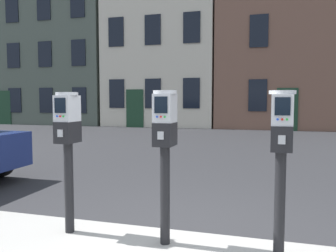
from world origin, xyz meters
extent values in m
cylinder|color=black|center=(-1.17, -0.15, 0.60)|extent=(0.09, 0.09, 0.91)
cube|color=black|center=(-1.17, -0.15, 1.16)|extent=(0.17, 0.24, 0.21)
cube|color=#A5A8AD|center=(-1.17, -0.27, 1.16)|extent=(0.06, 0.01, 0.07)
cube|color=#B7BABF|center=(-1.17, -0.15, 1.39)|extent=(0.17, 0.23, 0.26)
cube|color=black|center=(-1.17, -0.27, 1.42)|extent=(0.12, 0.01, 0.14)
cylinder|color=blue|center=(-1.20, -0.27, 1.32)|extent=(0.02, 0.01, 0.02)
cylinder|color=red|center=(-1.17, -0.27, 1.32)|extent=(0.02, 0.01, 0.02)
cylinder|color=green|center=(-1.13, -0.27, 1.32)|extent=(0.02, 0.01, 0.02)
cylinder|color=#B7BABF|center=(-1.17, -0.15, 1.53)|extent=(0.22, 0.22, 0.03)
cylinder|color=black|center=(-0.16, -0.15, 0.60)|extent=(0.09, 0.09, 0.92)
cube|color=black|center=(-0.16, -0.15, 1.16)|extent=(0.17, 0.24, 0.21)
cube|color=#A5A8AD|center=(-0.16, -0.27, 1.16)|extent=(0.06, 0.01, 0.07)
cube|color=#B7BABF|center=(-0.16, -0.15, 1.40)|extent=(0.17, 0.23, 0.26)
cube|color=black|center=(-0.16, -0.27, 1.43)|extent=(0.12, 0.01, 0.15)
cylinder|color=blue|center=(-0.20, -0.27, 1.33)|extent=(0.02, 0.01, 0.02)
cylinder|color=red|center=(-0.16, -0.27, 1.33)|extent=(0.02, 0.01, 0.02)
cylinder|color=green|center=(-0.13, -0.27, 1.33)|extent=(0.02, 0.01, 0.02)
cylinder|color=#B7BABF|center=(-0.16, -0.15, 1.54)|extent=(0.22, 0.22, 0.03)
cylinder|color=black|center=(0.85, -0.15, 0.60)|extent=(0.09, 0.09, 0.91)
cube|color=black|center=(0.85, -0.15, 1.16)|extent=(0.17, 0.24, 0.21)
cube|color=#A5A8AD|center=(0.84, -0.27, 1.16)|extent=(0.06, 0.01, 0.07)
cube|color=#B7BABF|center=(0.85, -0.15, 1.39)|extent=(0.17, 0.23, 0.26)
cube|color=black|center=(0.84, -0.27, 1.42)|extent=(0.12, 0.01, 0.14)
cylinder|color=blue|center=(0.81, -0.27, 1.32)|extent=(0.02, 0.01, 0.02)
cylinder|color=red|center=(0.84, -0.27, 1.32)|extent=(0.02, 0.01, 0.02)
cylinder|color=green|center=(0.88, -0.27, 1.32)|extent=(0.02, 0.01, 0.02)
cylinder|color=#B7BABF|center=(0.85, -0.15, 1.54)|extent=(0.22, 0.22, 0.03)
cube|color=#4C564C|center=(-13.02, 17.87, 5.47)|extent=(8.95, 6.78, 10.93)
cube|color=black|center=(-14.14, 14.45, 1.50)|extent=(0.90, 0.06, 1.50)
cube|color=black|center=(-11.90, 14.45, 1.50)|extent=(0.90, 0.06, 1.50)
cube|color=black|center=(-9.66, 14.45, 1.50)|extent=(0.90, 0.06, 1.50)
cube|color=black|center=(-14.14, 14.45, 4.24)|extent=(0.90, 0.06, 1.50)
cube|color=black|center=(-11.90, 14.45, 4.24)|extent=(0.90, 0.06, 1.50)
cube|color=black|center=(-9.66, 14.45, 4.24)|extent=(0.90, 0.06, 1.50)
cube|color=black|center=(-14.14, 14.45, 6.97)|extent=(0.90, 0.06, 1.50)
cube|color=black|center=(-11.90, 14.45, 6.97)|extent=(0.90, 0.06, 1.50)
cube|color=black|center=(-9.66, 14.45, 6.97)|extent=(0.90, 0.06, 1.50)
cube|color=#193823|center=(-14.96, 14.45, 1.05)|extent=(1.00, 0.07, 2.10)
cube|color=beige|center=(-5.15, 17.77, 6.81)|extent=(6.42, 6.58, 13.62)
cube|color=black|center=(-7.29, 14.45, 1.87)|extent=(0.90, 0.06, 1.60)
cube|color=black|center=(-5.15, 14.45, 1.87)|extent=(0.90, 0.06, 1.60)
cube|color=black|center=(-3.01, 14.45, 1.87)|extent=(0.90, 0.06, 1.60)
cube|color=black|center=(-7.29, 14.45, 5.28)|extent=(0.90, 0.06, 1.60)
cube|color=black|center=(-5.15, 14.45, 5.28)|extent=(0.90, 0.06, 1.60)
cube|color=black|center=(-3.01, 14.45, 5.28)|extent=(0.90, 0.06, 1.60)
cube|color=#193823|center=(-6.21, 14.45, 1.05)|extent=(1.00, 0.07, 2.10)
cube|color=brown|center=(2.59, 17.04, 6.34)|extent=(8.84, 5.13, 12.68)
cube|color=black|center=(0.37, 14.45, 1.74)|extent=(0.90, 0.06, 1.60)
cube|color=black|center=(0.37, 14.45, 4.91)|extent=(0.90, 0.06, 1.60)
cube|color=#193823|center=(1.78, 14.45, 1.05)|extent=(1.00, 0.07, 2.10)
camera|label=1|loc=(0.71, -3.08, 1.46)|focal=36.16mm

